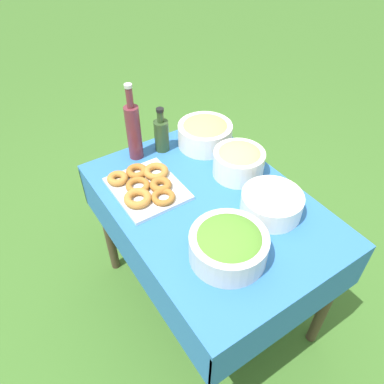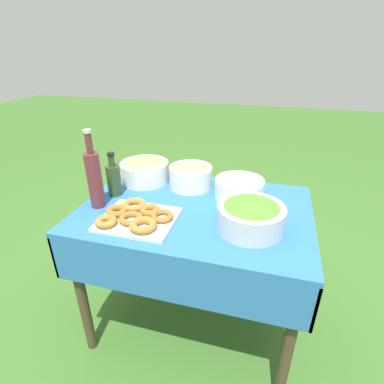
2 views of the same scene
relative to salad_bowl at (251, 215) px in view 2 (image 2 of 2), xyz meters
name	(u,v)px [view 2 (image 2 of 2)]	position (x,y,z in m)	size (l,w,h in m)	color
ground_plane	(195,318)	(0.27, -0.12, -0.84)	(14.00, 14.00, 0.00)	#3D6B28
picnic_table	(195,228)	(0.27, -0.12, -0.19)	(1.10, 0.77, 0.77)	#2D6BB2
salad_bowl	(251,215)	(0.00, 0.00, 0.00)	(0.29, 0.29, 0.13)	silver
pasta_bowl	(191,175)	(0.36, -0.34, 0.01)	(0.23, 0.23, 0.14)	white
donut_platter	(137,217)	(0.50, 0.08, -0.05)	(0.34, 0.31, 0.05)	silver
plate_stack	(239,188)	(0.08, -0.29, -0.02)	(0.25, 0.25, 0.10)	white
olive_oil_bottle	(114,179)	(0.72, -0.14, 0.02)	(0.07, 0.07, 0.23)	#2D4723
wine_bottle	(94,178)	(0.74, 0.00, 0.08)	(0.07, 0.07, 0.38)	maroon
bread_bowl	(145,170)	(0.63, -0.34, 0.00)	(0.27, 0.27, 0.14)	white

